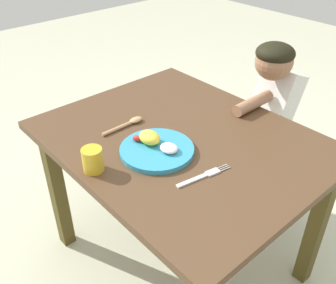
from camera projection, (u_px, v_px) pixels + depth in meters
name	position (u px, v px, depth m)	size (l,w,h in m)	color
ground_plane	(179.00, 257.00, 1.81)	(8.00, 8.00, 0.00)	beige
dining_table	(181.00, 159.00, 1.48)	(1.04, 0.83, 0.69)	#513723
plate	(156.00, 148.00, 1.34)	(0.26, 0.26, 0.06)	teal
fork	(202.00, 176.00, 1.23)	(0.05, 0.21, 0.01)	silver
spoon	(128.00, 123.00, 1.49)	(0.04, 0.19, 0.02)	tan
drinking_cup	(93.00, 160.00, 1.23)	(0.07, 0.07, 0.08)	gold
person	(271.00, 126.00, 1.79)	(0.17, 0.39, 0.95)	#4E4161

